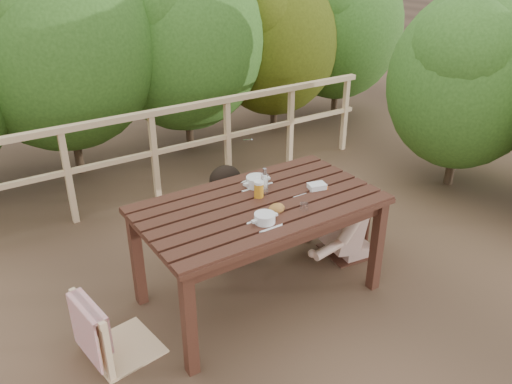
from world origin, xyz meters
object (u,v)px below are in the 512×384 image
chair_left (116,295)px  soup_near (265,219)px  beer_glass (259,190)px  butter_tub (317,187)px  table (260,251)px  tumbler (304,208)px  diner_right (355,185)px  bread_roll (277,209)px  chair_right (350,212)px  bottle (264,183)px  soup_far (257,182)px  chair_far (219,204)px  woman (217,181)px

chair_left → soup_near: 1.10m
beer_glass → butter_tub: bearing=-16.4°
table → beer_glass: bearing=61.5°
soup_near → tumbler: soup_near is taller
diner_right → tumbler: diner_right is taller
tumbler → bread_roll: bearing=151.1°
chair_right → bottle: bottle is taller
soup_far → diner_right: bearing=-9.7°
beer_glass → soup_near: bearing=-117.7°
chair_far → butter_tub: size_ratio=6.13×
woman → butter_tub: size_ratio=9.45×
chair_far → soup_near: bearing=-100.3°
chair_left → chair_far: size_ratio=1.13×
soup_far → bottle: bottle is taller
bread_roll → table: bearing=95.8°
bread_roll → tumbler: size_ratio=1.79×
woman → tumbler: size_ratio=18.44×
soup_near → beer_glass: size_ratio=1.70×
chair_far → beer_glass: size_ratio=5.77×
chair_right → bread_roll: bearing=-67.5°
diner_right → beer_glass: size_ratio=9.29×
chair_left → butter_tub: size_ratio=6.90×
soup_far → tumbler: soup_far is taller
bottle → butter_tub: 0.43m
table → chair_left: chair_left is taller
bottle → chair_far: bearing=87.7°
soup_near → beer_glass: 0.38m
soup_near → tumbler: (0.33, -0.01, -0.01)m
soup_near → tumbler: 0.33m
chair_right → diner_right: (0.03, 0.00, 0.25)m
bread_roll → tumbler: bread_roll is taller
woman → diner_right: 1.21m
chair_far → chair_left: bearing=-143.7°
woman → butter_tub: woman is taller
table → beer_glass: (0.04, 0.07, 0.48)m
chair_far → beer_glass: (-0.08, -0.77, 0.48)m
beer_glass → tumbler: 0.38m
diner_right → bottle: 0.99m
chair_far → soup_near: soup_near is taller
bread_roll → butter_tub: bread_roll is taller
beer_glass → table: bearing=-118.5°
table → chair_left: bearing=179.5°
woman → diner_right: diner_right is taller
diner_right → beer_glass: (-1.00, -0.01, 0.23)m
soup_near → beer_glass: bearing=62.3°
chair_far → tumbler: bearing=-83.3°
diner_right → chair_far: bearing=58.3°
chair_far → soup_far: (0.01, -0.60, 0.46)m
beer_glass → bottle: size_ratio=0.61×
butter_tub → chair_right: bearing=28.3°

